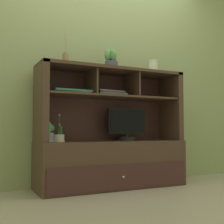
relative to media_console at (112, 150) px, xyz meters
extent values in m
cube|color=tan|center=(0.00, -0.01, -0.39)|extent=(6.00, 6.00, 0.02)
cube|color=#8F9C65|center=(0.00, 0.25, 1.02)|extent=(6.00, 0.02, 2.80)
cube|color=#452E23|center=(0.00, -0.01, -0.14)|extent=(1.53, 0.45, 0.47)
cube|color=#402222|center=(0.00, -0.24, -0.24)|extent=(1.47, 0.01, 0.23)
sphere|color=silver|center=(0.00, -0.25, -0.24)|extent=(0.02, 0.02, 0.02)
cube|color=#452E23|center=(-0.74, -0.01, 0.46)|extent=(0.06, 0.40, 0.74)
cube|color=#452E23|center=(0.74, -0.01, 0.46)|extent=(0.06, 0.40, 0.74)
cube|color=#402222|center=(0.00, 0.18, 0.45)|extent=(1.47, 0.02, 0.71)
cube|color=#452E23|center=(0.00, -0.01, 0.82)|extent=(1.53, 0.40, 0.03)
cube|color=#452E23|center=(0.00, -0.01, 0.54)|extent=(1.41, 0.36, 0.02)
cube|color=#452E23|center=(-0.24, -0.01, 0.68)|extent=(0.02, 0.34, 0.25)
cube|color=#452E23|center=(0.24, -0.01, 0.68)|extent=(0.02, 0.34, 0.25)
cylinder|color=black|center=(0.18, 0.01, 0.11)|extent=(0.19, 0.19, 0.04)
cylinder|color=black|center=(0.18, 0.01, 0.15)|extent=(0.04, 0.04, 0.03)
cube|color=black|center=(0.18, 0.01, 0.29)|extent=(0.44, 0.03, 0.27)
cube|color=black|center=(0.18, 0.00, 0.29)|extent=(0.41, 0.00, 0.24)
cylinder|color=beige|center=(-0.56, -0.01, 0.13)|extent=(0.10, 0.10, 0.07)
cylinder|color=beige|center=(-0.56, -0.01, 0.09)|extent=(0.12, 0.12, 0.01)
cylinder|color=#4C6B38|center=(-0.56, -0.01, 0.25)|extent=(0.02, 0.01, 0.18)
sphere|color=#C56EB3|center=(-0.56, -0.02, 0.25)|extent=(0.02, 0.02, 0.02)
sphere|color=#C56EB3|center=(-0.56, -0.01, 0.34)|extent=(0.02, 0.02, 0.02)
ellipsoid|color=#338238|center=(-0.54, -0.02, 0.19)|extent=(0.06, 0.08, 0.12)
ellipsoid|color=#338238|center=(-0.54, 0.00, 0.19)|extent=(0.04, 0.05, 0.10)
cylinder|color=#89939C|center=(-0.67, 0.02, 0.13)|extent=(0.14, 0.14, 0.09)
cylinder|color=#89939C|center=(-0.67, 0.02, 0.09)|extent=(0.16, 0.16, 0.01)
ellipsoid|color=#43A259|center=(-0.63, 0.01, 0.22)|extent=(0.06, 0.04, 0.06)
ellipsoid|color=#43A259|center=(-0.66, 0.04, 0.21)|extent=(0.07, 0.05, 0.12)
ellipsoid|color=#43A259|center=(-0.69, 0.02, 0.25)|extent=(0.08, 0.06, 0.13)
ellipsoid|color=#43A259|center=(-0.69, 0.00, 0.25)|extent=(0.06, 0.06, 0.12)
ellipsoid|color=#43A259|center=(-0.67, -0.01, 0.22)|extent=(0.08, 0.07, 0.13)
cube|color=slate|center=(-0.03, 0.01, 0.56)|extent=(0.29, 0.25, 0.01)
cube|color=#5E5D60|center=(-0.02, 0.00, 0.57)|extent=(0.31, 0.20, 0.02)
cube|color=#39428A|center=(-0.03, 0.01, 0.59)|extent=(0.27, 0.22, 0.01)
cube|color=slate|center=(-0.03, 0.01, 0.60)|extent=(0.32, 0.21, 0.02)
cube|color=#4A6A60|center=(-0.45, -0.03, 0.56)|extent=(0.35, 0.20, 0.02)
cube|color=#3E786E|center=(-0.45, -0.03, 0.58)|extent=(0.38, 0.21, 0.02)
cylinder|color=#967853|center=(-0.50, 0.01, 0.89)|extent=(0.06, 0.06, 0.11)
cylinder|color=#967853|center=(-0.50, 0.01, 0.95)|extent=(0.03, 0.03, 0.02)
cylinder|color=tan|center=(-0.49, 0.01, 1.05)|extent=(0.00, 0.03, 0.21)
cylinder|color=tan|center=(-0.50, 0.01, 1.05)|extent=(0.04, 0.00, 0.21)
cylinder|color=tan|center=(-0.50, 0.01, 1.05)|extent=(0.00, 0.03, 0.21)
cylinder|color=tan|center=(-0.50, 0.00, 1.05)|extent=(0.04, 0.00, 0.20)
cylinder|color=#484857|center=(0.00, 0.01, 0.87)|extent=(0.13, 0.13, 0.09)
cylinder|color=#484857|center=(0.00, 0.01, 0.84)|extent=(0.15, 0.15, 0.01)
ellipsoid|color=#56934D|center=(0.03, 0.01, 0.99)|extent=(0.05, 0.06, 0.11)
ellipsoid|color=#56934D|center=(0.01, 0.05, 0.95)|extent=(0.05, 0.05, 0.11)
ellipsoid|color=#56934D|center=(-0.04, 0.01, 0.98)|extent=(0.07, 0.07, 0.13)
ellipsoid|color=#56934D|center=(0.00, -0.02, 0.98)|extent=(0.05, 0.07, 0.12)
cylinder|color=silver|center=(0.50, -0.03, 0.89)|extent=(0.10, 0.10, 0.12)
torus|color=silver|center=(0.50, -0.03, 0.96)|extent=(0.11, 0.11, 0.02)
camera|label=1|loc=(-1.40, -2.84, 0.21)|focal=49.37mm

